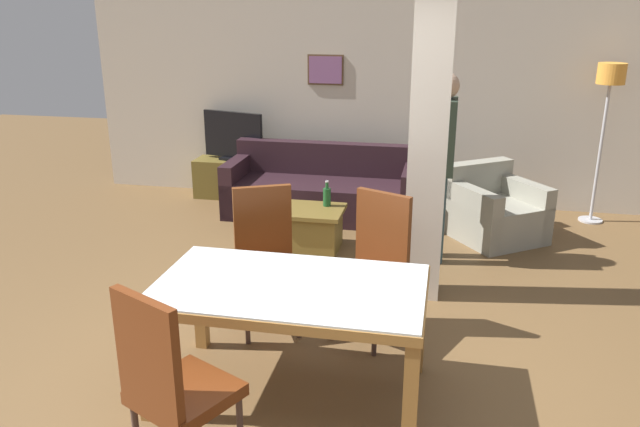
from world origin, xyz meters
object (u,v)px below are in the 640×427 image
Objects in this scene: coffee_table at (311,229)px; floor_lamp at (609,91)px; dining_table at (290,307)px; armchair at (493,213)px; dining_chair_far_right at (374,262)px; standing_person at (442,155)px; dining_chair_far_left at (266,254)px; dining_chair_near_left at (170,380)px; tv_stand at (235,178)px; sofa at (322,192)px; tv_screen at (233,137)px; bottle at (327,196)px.

floor_lamp reaches higher than coffee_table.
armchair is at bearing 66.15° from dining_table.
dining_chair_far_right is 2.50m from armchair.
dining_table is 0.97m from dining_chair_far_right.
dining_chair_far_right is (0.40, 0.88, -0.03)m from dining_table.
standing_person is (0.83, 2.42, 0.43)m from dining_table.
standing_person is at bearing -153.78° from dining_chair_far_left.
coffee_table is 0.36× the size of standing_person.
dining_chair_near_left is at bearing 159.68° from standing_person.
sofa is at bearing -21.16° from tv_stand.
tv_stand is at bearing -0.00° from tv_screen.
dining_chair_far_right reaches higher than coffee_table.
dining_chair_far_right is 1.79m from coffee_table.
dining_table is 0.95m from dining_chair_far_left.
coffee_table is 2.07m from tv_stand.
standing_person reaches higher than tv_screen.
dining_chair_far_left is 0.61× the size of floor_lamp.
tv_screen is at bearing 59.10° from standing_person.
bottle is at bearing 151.57° from tv_screen.
dining_chair_near_left is 5.02m from tv_stand.
sofa is 2.20× the size of tv_stand.
tv_screen is (-1.75, 4.00, 0.18)m from dining_table.
coffee_table is at bearing 116.13° from dining_chair_near_left.
dining_chair_far_left is at bearing 26.28° from dining_chair_far_right.
tv_screen is 0.46× the size of floor_lamp.
dining_table is at bearing 161.56° from standing_person.
dining_table is 2.58m from bottle.
standing_person is at bearing -7.64° from bottle.
standing_person reaches higher than tv_stand.
dining_chair_near_left reaches higher than tv_stand.
tv_stand is 3.13m from standing_person.
sofa is (-0.11, 2.67, -0.29)m from dining_chair_far_left.
dining_chair_near_left is 5.65m from floor_lamp.
bottle is at bearing -154.31° from floor_lamp.
dining_chair_far_right is 0.49× the size of sofa.
dining_chair_far_right reaches higher than sofa.
dining_chair_near_left is at bearing -74.47° from tv_stand.
dining_chair_far_right reaches higher than tv_stand.
floor_lamp is 2.31m from standing_person.
dining_chair_near_left is 0.60× the size of standing_person.
coffee_table is (0.00, 3.26, -0.35)m from dining_chair_near_left.
bottle is at bearing 82.97° from standing_person.
dining_chair_far_left is 1.30× the size of tv_screen.
floor_lamp is at bearing -159.18° from dining_chair_far_left.
dining_table is 2.49m from coffee_table.
dining_table is at bearing -80.55° from coffee_table.
bottle is (0.13, 3.39, -0.05)m from dining_chair_near_left.
dining_chair_near_left is at bearing 64.62° from dining_chair_far_left.
bottle reaches higher than tv_stand.
armchair is (0.99, 2.28, -0.30)m from dining_chair_far_right.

